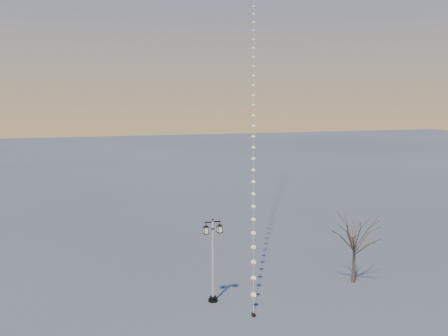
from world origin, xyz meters
name	(u,v)px	position (x,y,z in m)	size (l,w,h in m)	color
ground	(252,314)	(0.00, 0.00, 0.00)	(300.00, 300.00, 0.00)	#545555
street_lamp	(213,256)	(-1.50, 2.26, 2.71)	(1.24, 0.54, 4.89)	black
bare_tree	(355,238)	(7.90, 2.12, 2.93)	(2.54, 2.54, 4.22)	#503A2C
kite_train	(254,75)	(7.15, 16.95, 13.91)	(15.04, 35.20, 28.02)	black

